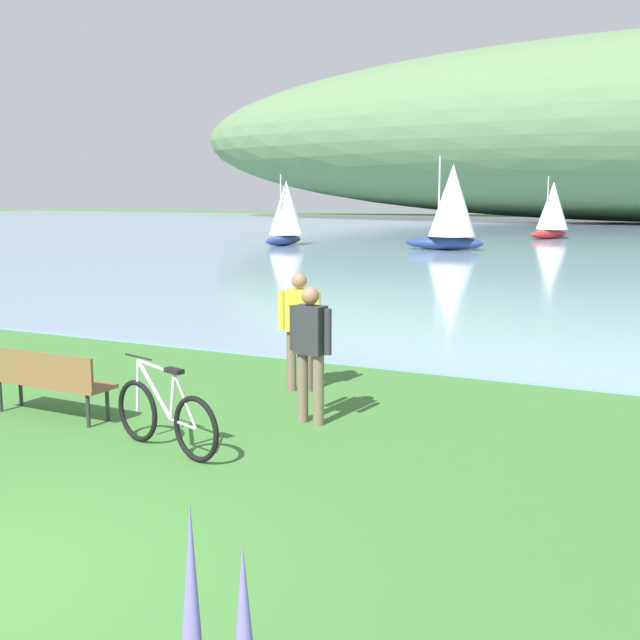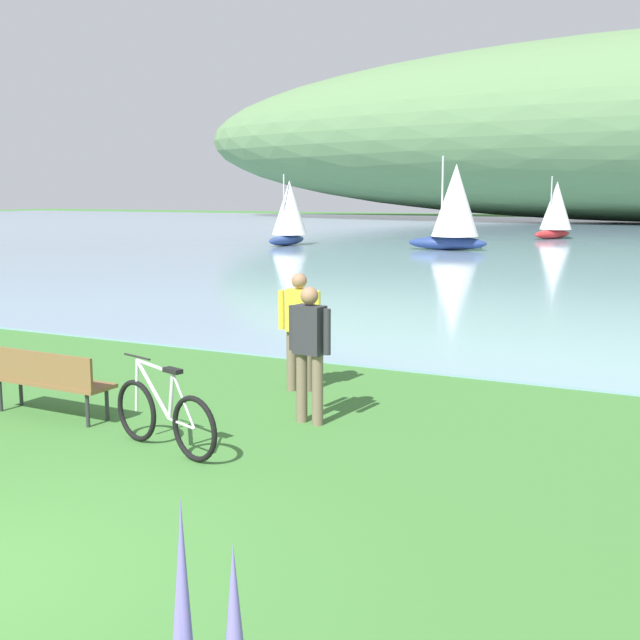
{
  "view_description": "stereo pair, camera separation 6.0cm",
  "coord_description": "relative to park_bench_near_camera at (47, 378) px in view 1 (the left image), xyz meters",
  "views": [
    {
      "loc": [
        4.83,
        -3.73,
        2.84
      ],
      "look_at": [
        -0.22,
        6.51,
        1.0
      ],
      "focal_mm": 44.63,
      "sensor_mm": 36.0,
      "label": 1
    },
    {
      "loc": [
        4.89,
        -3.71,
        2.84
      ],
      "look_at": [
        -0.22,
        6.51,
        1.0
      ],
      "focal_mm": 44.63,
      "sensor_mm": 36.0,
      "label": 2
    }
  ],
  "objects": [
    {
      "name": "sailboat_mid_bay",
      "position": [
        -4.06,
        30.46,
        1.65
      ],
      "size": [
        3.96,
        2.55,
        4.54
      ],
      "color": "navy",
      "rests_on": "bay_water"
    },
    {
      "name": "person_at_shoreline",
      "position": [
        2.23,
        2.65,
        0.46
      ],
      "size": [
        0.58,
        0.33,
        1.71
      ],
      "color": "#72604C",
      "rests_on": "ground"
    },
    {
      "name": "person_on_the_grass",
      "position": [
        3.11,
        1.25,
        0.46
      ],
      "size": [
        0.6,
        0.27,
        1.71
      ],
      "color": "#72604C",
      "rests_on": "ground"
    },
    {
      "name": "sailboat_nearest_to_shore",
      "position": [
        -13.05,
        30.16,
        1.27
      ],
      "size": [
        1.99,
        3.22,
        3.73
      ],
      "color": "navy",
      "rests_on": "bay_water"
    },
    {
      "name": "sailboat_toward_hillside",
      "position": [
        -1.45,
        42.64,
        1.28
      ],
      "size": [
        2.54,
        3.26,
        3.75
      ],
      "color": "#B22323",
      "rests_on": "bay_water"
    },
    {
      "name": "park_bench_near_camera",
      "position": [
        0.0,
        0.0,
        0.0
      ],
      "size": [
        1.81,
        0.52,
        0.88
      ],
      "color": "brown",
      "rests_on": "ground"
    },
    {
      "name": "bicycle_leaning_near_bench",
      "position": [
        2.16,
        -0.41,
        -0.12
      ],
      "size": [
        1.72,
        0.54,
        1.01
      ],
      "color": "black",
      "rests_on": "ground"
    },
    {
      "name": "bay_water",
      "position": [
        2.61,
        44.48,
        -0.5
      ],
      "size": [
        180.0,
        80.0,
        0.04
      ],
      "primitive_type": "cube",
      "color": "#7A99B2",
      "rests_on": "ground"
    }
  ]
}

